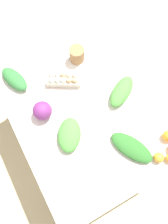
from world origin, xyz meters
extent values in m
plane|color=#C6B289|center=(0.00, 0.00, 0.00)|extent=(8.00, 8.00, 0.00)
cube|color=silver|center=(0.00, 0.00, 0.74)|extent=(1.38, 1.07, 0.03)
cylinder|color=olive|center=(-0.63, -0.47, 0.36)|extent=(0.06, 0.06, 0.72)
cylinder|color=olive|center=(0.63, -0.47, 0.36)|extent=(0.06, 0.06, 0.72)
cylinder|color=olive|center=(-0.63, 0.47, 0.36)|extent=(0.06, 0.06, 0.72)
cylinder|color=olive|center=(0.63, 0.47, 0.36)|extent=(0.06, 0.06, 0.72)
sphere|color=#7A2D75|center=(-0.14, -0.28, 0.83)|extent=(0.15, 0.15, 0.15)
cube|color=beige|center=(-0.32, -0.01, 0.78)|extent=(0.23, 0.29, 0.06)
sphere|color=white|center=(-0.34, -0.10, 0.83)|extent=(0.04, 0.04, 0.04)
sphere|color=white|center=(-0.32, -0.06, 0.83)|extent=(0.04, 0.04, 0.04)
sphere|color=white|center=(-0.30, -0.02, 0.83)|extent=(0.04, 0.04, 0.04)
sphere|color=tan|center=(-0.27, 0.02, 0.83)|extent=(0.04, 0.04, 0.04)
sphere|color=tan|center=(-0.25, 0.06, 0.83)|extent=(0.04, 0.04, 0.04)
sphere|color=white|center=(-0.39, -0.08, 0.83)|extent=(0.04, 0.04, 0.04)
sphere|color=white|center=(-0.36, -0.04, 0.83)|extent=(0.04, 0.04, 0.04)
sphere|color=tan|center=(-0.34, 0.00, 0.83)|extent=(0.04, 0.04, 0.04)
sphere|color=white|center=(-0.32, 0.04, 0.83)|extent=(0.04, 0.04, 0.04)
sphere|color=white|center=(-0.29, 0.08, 0.83)|extent=(0.04, 0.04, 0.04)
cylinder|color=#997047|center=(-0.46, 0.19, 0.82)|extent=(0.12, 0.12, 0.13)
ellipsoid|color=#4C933D|center=(0.00, 0.34, 0.80)|extent=(0.27, 0.33, 0.09)
ellipsoid|color=#337538|center=(-0.51, -0.36, 0.80)|extent=(0.30, 0.20, 0.08)
ellipsoid|color=#2D6B28|center=(0.41, 0.17, 0.79)|extent=(0.36, 0.28, 0.06)
ellipsoid|color=#4C933D|center=(0.11, -0.18, 0.80)|extent=(0.31, 0.28, 0.09)
sphere|color=orange|center=(0.47, 0.44, 0.80)|extent=(0.08, 0.08, 0.08)
sphere|color=#F9A833|center=(0.56, 0.29, 0.79)|extent=(0.07, 0.07, 0.07)
camera|label=1|loc=(0.51, -0.28, 2.35)|focal=35.00mm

